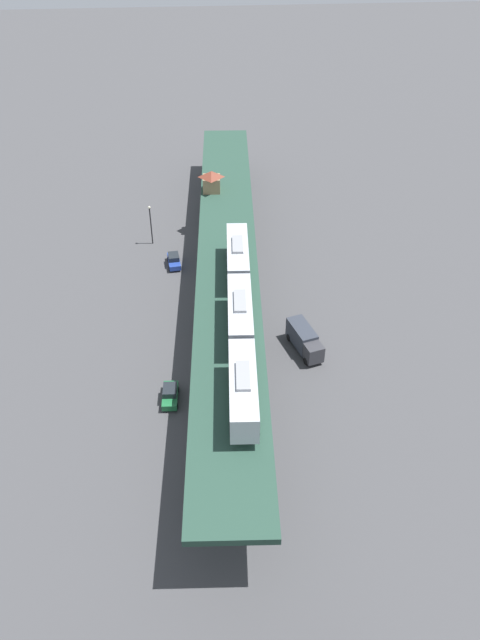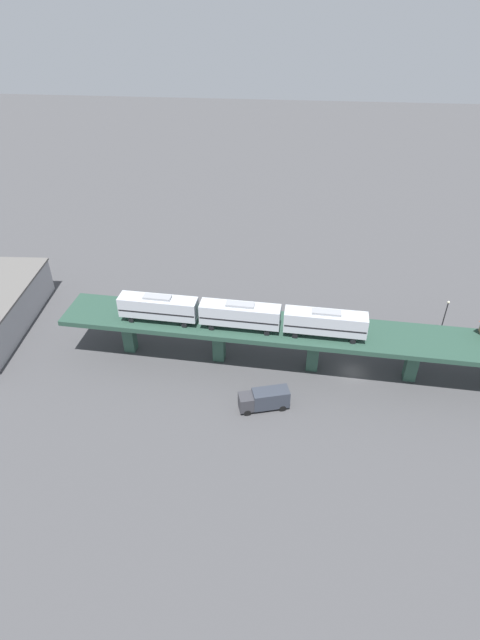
{
  "view_description": "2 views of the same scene",
  "coord_description": "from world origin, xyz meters",
  "px_view_note": "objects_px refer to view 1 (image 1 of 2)",
  "views": [
    {
      "loc": [
        4.44,
        75.69,
        54.21
      ],
      "look_at": [
        -0.36,
        17.89,
        9.05
      ],
      "focal_mm": 35.0,
      "sensor_mm": 36.0,
      "label": 1
    },
    {
      "loc": [
        -61.16,
        11.71,
        52.15
      ],
      "look_at": [
        -0.36,
        17.89,
        9.05
      ],
      "focal_mm": 28.0,
      "sensor_mm": 36.0,
      "label": 2
    }
  ],
  "objects_px": {
    "street_lamp": "(151,222)",
    "subway_train": "(240,313)",
    "signal_hut": "(211,181)",
    "delivery_truck": "(304,339)",
    "street_car_green": "(170,394)",
    "street_car_blue": "(174,260)"
  },
  "relations": [
    {
      "from": "street_car_green",
      "to": "delivery_truck",
      "type": "xyz_separation_m",
      "value": [
        -17.66,
        -7.93,
        0.82
      ]
    },
    {
      "from": "street_car_blue",
      "to": "street_lamp",
      "type": "height_order",
      "value": "street_lamp"
    },
    {
      "from": "subway_train",
      "to": "street_car_green",
      "type": "relative_size",
      "value": 8.32
    },
    {
      "from": "street_car_green",
      "to": "delivery_truck",
      "type": "distance_m",
      "value": 19.37
    },
    {
      "from": "street_car_blue",
      "to": "delivery_truck",
      "type": "relative_size",
      "value": 0.6
    },
    {
      "from": "delivery_truck",
      "to": "street_car_blue",
      "type": "bearing_deg",
      "value": -52.2
    },
    {
      "from": "subway_train",
      "to": "delivery_truck",
      "type": "height_order",
      "value": "subway_train"
    },
    {
      "from": "street_car_green",
      "to": "street_car_blue",
      "type": "height_order",
      "value": "same"
    },
    {
      "from": "subway_train",
      "to": "street_car_green",
      "type": "xyz_separation_m",
      "value": [
        8.75,
        3.46,
        -9.15
      ]
    },
    {
      "from": "street_car_blue",
      "to": "street_lamp",
      "type": "bearing_deg",
      "value": -62.98
    },
    {
      "from": "street_car_green",
      "to": "street_lamp",
      "type": "xyz_separation_m",
      "value": [
        3.18,
        -37.21,
        3.17
      ]
    },
    {
      "from": "subway_train",
      "to": "signal_hut",
      "type": "relative_size",
      "value": 10.96
    },
    {
      "from": "signal_hut",
      "to": "street_lamp",
      "type": "relative_size",
      "value": 0.49
    },
    {
      "from": "subway_train",
      "to": "street_car_blue",
      "type": "height_order",
      "value": "subway_train"
    },
    {
      "from": "signal_hut",
      "to": "delivery_truck",
      "type": "xyz_separation_m",
      "value": [
        -10.54,
        32.7,
        -7.59
      ]
    },
    {
      "from": "subway_train",
      "to": "street_car_green",
      "type": "distance_m",
      "value": 13.13
    },
    {
      "from": "street_car_blue",
      "to": "delivery_truck",
      "type": "xyz_separation_m",
      "value": [
        -17.24,
        22.22,
        0.82
      ]
    },
    {
      "from": "street_car_green",
      "to": "delivery_truck",
      "type": "bearing_deg",
      "value": -155.82
    },
    {
      "from": "street_lamp",
      "to": "subway_train",
      "type": "bearing_deg",
      "value": 109.48
    },
    {
      "from": "signal_hut",
      "to": "street_car_green",
      "type": "xyz_separation_m",
      "value": [
        7.12,
        40.63,
        -8.41
      ]
    },
    {
      "from": "street_car_green",
      "to": "street_lamp",
      "type": "distance_m",
      "value": 37.48
    },
    {
      "from": "delivery_truck",
      "to": "signal_hut",
      "type": "bearing_deg",
      "value": -72.14
    }
  ]
}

